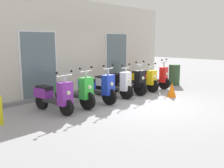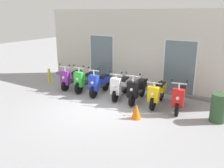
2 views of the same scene
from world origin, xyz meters
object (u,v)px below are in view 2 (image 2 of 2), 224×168
at_px(scooter_blue, 99,83).
at_px(traffic_cone, 136,111).
at_px(scooter_purple, 72,78).
at_px(scooter_black, 137,89).
at_px(scooter_yellow, 157,93).
at_px(trash_bin, 219,108).
at_px(scooter_green, 85,80).
at_px(curb_bollard, 49,76).
at_px(scooter_white, 120,86).
at_px(scooter_red, 179,97).

height_order(scooter_blue, traffic_cone, scooter_blue).
relative_size(scooter_purple, traffic_cone, 2.89).
xyz_separation_m(scooter_black, scooter_yellow, (0.82, 0.01, -0.01)).
bearing_deg(scooter_blue, trash_bin, -1.76).
distance_m(scooter_green, scooter_black, 2.54).
height_order(traffic_cone, curb_bollard, curb_bollard).
bearing_deg(scooter_green, scooter_purple, -177.18).
height_order(scooter_blue, scooter_white, scooter_blue).
bearing_deg(scooter_black, scooter_red, 0.76).
bearing_deg(scooter_green, scooter_red, 0.65).
bearing_deg(scooter_white, scooter_yellow, -0.49).
distance_m(scooter_white, traffic_cone, 2.10).
relative_size(scooter_purple, curb_bollard, 2.15).
relative_size(scooter_purple, scooter_yellow, 0.94).
bearing_deg(trash_bin, scooter_purple, 178.10).
xyz_separation_m(scooter_yellow, traffic_cone, (-0.13, -1.47, -0.22)).
height_order(scooter_green, curb_bollard, scooter_green).
relative_size(scooter_blue, trash_bin, 1.71).
height_order(scooter_purple, trash_bin, scooter_purple).
xyz_separation_m(scooter_black, scooter_red, (1.64, 0.02, -0.02)).
bearing_deg(scooter_blue, scooter_green, 173.05).
xyz_separation_m(trash_bin, curb_bollard, (-7.78, 0.25, -0.11)).
bearing_deg(scooter_green, traffic_cone, -23.97).
height_order(scooter_white, scooter_black, scooter_black).
distance_m(scooter_white, curb_bollard, 4.03).
distance_m(scooter_blue, scooter_red, 3.35).
xyz_separation_m(scooter_blue, traffic_cone, (2.39, -1.33, -0.24)).
bearing_deg(scooter_yellow, scooter_black, -179.35).
bearing_deg(scooter_green, trash_bin, -2.55).
height_order(scooter_red, trash_bin, scooter_red).
distance_m(scooter_green, scooter_white, 1.77).
bearing_deg(curb_bollard, scooter_white, 0.67).
distance_m(scooter_blue, curb_bollard, 3.10).
distance_m(scooter_yellow, curb_bollard, 5.62).
bearing_deg(scooter_red, scooter_blue, -177.44).
height_order(scooter_yellow, scooter_red, scooter_red).
height_order(scooter_purple, scooter_black, scooter_black).
bearing_deg(scooter_blue, scooter_yellow, 3.10).
xyz_separation_m(scooter_purple, scooter_yellow, (4.13, 0.07, 0.02)).
bearing_deg(traffic_cone, scooter_black, 115.33).
bearing_deg(scooter_white, scooter_purple, -178.05).
xyz_separation_m(traffic_cone, curb_bollard, (-5.49, 1.44, 0.09)).
distance_m(scooter_purple, trash_bin, 6.29).
xyz_separation_m(scooter_yellow, scooter_red, (0.82, 0.01, -0.01)).
bearing_deg(scooter_purple, traffic_cone, -19.29).
bearing_deg(scooter_yellow, curb_bollard, -179.66).
bearing_deg(scooter_white, scooter_blue, -170.80).
bearing_deg(traffic_cone, scooter_white, 134.61).
height_order(scooter_purple, scooter_blue, scooter_blue).
xyz_separation_m(scooter_blue, curb_bollard, (-3.09, 0.10, -0.15)).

